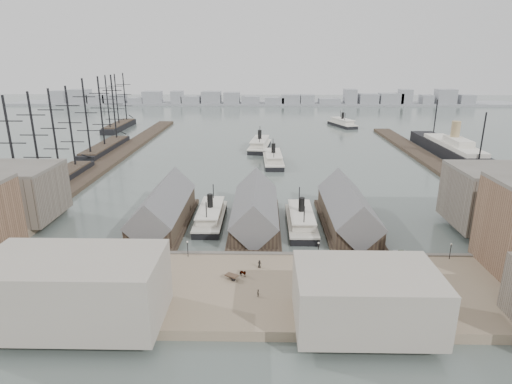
{
  "coord_description": "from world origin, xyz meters",
  "views": [
    {
      "loc": [
        2.53,
        -96.33,
        46.33
      ],
      "look_at": [
        0.0,
        30.0,
        6.0
      ],
      "focal_mm": 30.0,
      "sensor_mm": 36.0,
      "label": 1
    }
  ],
  "objects_px": {
    "horse_cart_center": "(239,274)",
    "horse_cart_right": "(360,290)",
    "ocean_steamer": "(453,150)",
    "tram": "(406,268)",
    "horse_cart_left": "(81,266)",
    "ferry_docked_west": "(211,215)"
  },
  "relations": [
    {
      "from": "horse_cart_center",
      "to": "horse_cart_right",
      "type": "bearing_deg",
      "value": -72.33
    },
    {
      "from": "ocean_steamer",
      "to": "tram",
      "type": "xyz_separation_m",
      "value": [
        -59.57,
        -119.45,
        0.09
      ]
    },
    {
      "from": "horse_cart_center",
      "to": "ocean_steamer",
      "type": "bearing_deg",
      "value": -6.59
    },
    {
      "from": "horse_cart_right",
      "to": "ocean_steamer",
      "type": "bearing_deg",
      "value": -43.77
    },
    {
      "from": "ocean_steamer",
      "to": "horse_cart_left",
      "type": "bearing_deg",
      "value": -137.57
    },
    {
      "from": "ferry_docked_west",
      "to": "horse_cart_center",
      "type": "xyz_separation_m",
      "value": [
        10.42,
        -36.1,
        0.67
      ]
    },
    {
      "from": "tram",
      "to": "horse_cart_right",
      "type": "bearing_deg",
      "value": -147.06
    },
    {
      "from": "ocean_steamer",
      "to": "tram",
      "type": "bearing_deg",
      "value": -116.51
    },
    {
      "from": "ocean_steamer",
      "to": "horse_cart_right",
      "type": "relative_size",
      "value": 18.0
    },
    {
      "from": "tram",
      "to": "horse_cart_left",
      "type": "bearing_deg",
      "value": 177.85
    },
    {
      "from": "ocean_steamer",
      "to": "horse_cart_right",
      "type": "bearing_deg",
      "value": -119.12
    },
    {
      "from": "horse_cart_left",
      "to": "ocean_steamer",
      "type": "bearing_deg",
      "value": -40.31
    },
    {
      "from": "ocean_steamer",
      "to": "horse_cart_left",
      "type": "xyz_separation_m",
      "value": [
        -129.21,
        -118.1,
        -0.97
      ]
    },
    {
      "from": "ferry_docked_west",
      "to": "horse_cart_center",
      "type": "relative_size",
      "value": 5.39
    },
    {
      "from": "horse_cart_center",
      "to": "tram",
      "type": "bearing_deg",
      "value": -55.85
    },
    {
      "from": "ocean_steamer",
      "to": "ferry_docked_west",
      "type": "bearing_deg",
      "value": -141.0
    },
    {
      "from": "horse_cart_right",
      "to": "ferry_docked_west",
      "type": "bearing_deg",
      "value": 24.62
    },
    {
      "from": "ferry_docked_west",
      "to": "ocean_steamer",
      "type": "distance_m",
      "value": 135.12
    },
    {
      "from": "ferry_docked_west",
      "to": "horse_cart_left",
      "type": "bearing_deg",
      "value": -126.2
    },
    {
      "from": "ferry_docked_west",
      "to": "horse_cart_center",
      "type": "height_order",
      "value": "ferry_docked_west"
    },
    {
      "from": "ferry_docked_west",
      "to": "ocean_steamer",
      "type": "xyz_separation_m",
      "value": [
        105.0,
        85.02,
        1.6
      ]
    },
    {
      "from": "ferry_docked_west",
      "to": "horse_cart_left",
      "type": "relative_size",
      "value": 5.44
    }
  ]
}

